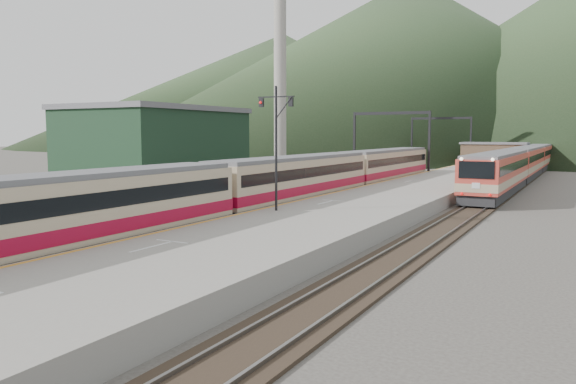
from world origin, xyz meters
The scene contains 17 objects.
track_main centered at (0.00, 40.00, 0.07)m, with size 2.60×200.00×0.23m.
track_far centered at (-5.00, 40.00, 0.07)m, with size 2.60×200.00×0.23m.
track_second centered at (11.50, 40.00, 0.07)m, with size 2.60×200.00×0.23m.
platform centered at (5.60, 38.00, 0.50)m, with size 8.00×100.00×1.00m, color gray.
gantry_near centered at (-2.85, 55.00, 5.59)m, with size 9.55×0.25×8.00m.
gantry_far centered at (-2.85, 80.00, 5.59)m, with size 9.55×0.25×8.00m.
warehouse centered at (-28.00, 42.00, 4.32)m, with size 14.50×20.50×8.60m.
smokestack centered at (-22.00, 62.00, 15.00)m, with size 1.80×1.80×30.00m, color #9E998E.
station_shed centered at (5.60, 78.00, 2.57)m, with size 9.40×4.40×3.10m.
hill_a centered at (-40.00, 190.00, 30.00)m, with size 180.00×180.00×60.00m, color #2A4324.
hill_d centered at (-120.00, 240.00, 27.50)m, with size 200.00×200.00×55.00m, color #2A4324.
main_train centered at (0.00, 25.25, 2.00)m, with size 2.91×59.63×3.55m.
second_train centered at (11.50, 60.64, 2.03)m, with size 2.94×60.41×3.59m.
signal_mast centered at (2.93, 17.22, 5.26)m, with size 2.20×0.38×6.99m.
short_signal_a centered at (-3.08, 9.21, 1.46)m, with size 0.26×0.22×2.27m.
short_signal_b centered at (-3.10, 26.39, 1.46)m, with size 0.26×0.22×2.27m.
short_signal_c centered at (-7.30, 22.35, 1.46)m, with size 0.26×0.23×2.27m.
Camera 1 is at (18.62, -10.20, 5.34)m, focal length 35.00 mm.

